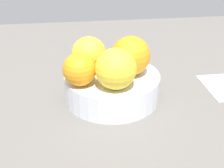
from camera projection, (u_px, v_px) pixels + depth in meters
The scene contains 6 objects.
ground_plane at pixel (112, 102), 62.76cm from camera, with size 110.00×110.00×2.00cm, color #66605B.
fruit_bowl at pixel (112, 87), 61.07cm from camera, with size 19.17×19.17×5.35cm.
orange_in_bowl_0 at pixel (130, 55), 58.69cm from camera, with size 7.74×7.74×7.74cm, color orange.
orange_in_bowl_1 at pixel (79, 69), 54.68cm from camera, with size 6.26×6.26×6.26cm, color orange.
orange_in_bowl_2 at pixel (89, 54), 60.08cm from camera, with size 7.00×7.00×7.00cm, color yellow.
orange_in_bowl_3 at pixel (114, 69), 53.32cm from camera, with size 7.55×7.55×7.55cm, color yellow.
Camera 1 is at (-6.95, -52.91, 32.24)cm, focal length 47.94 mm.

